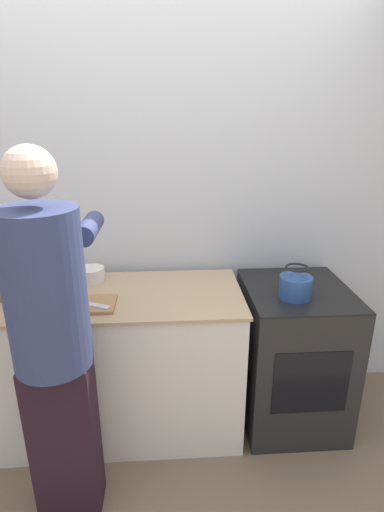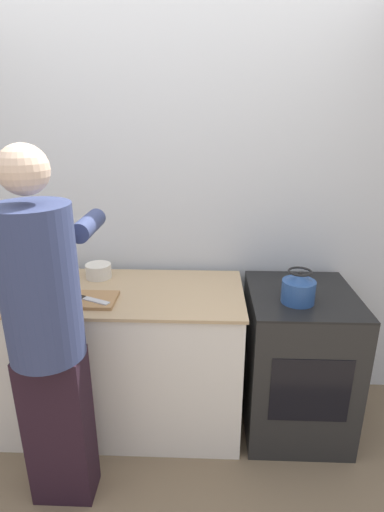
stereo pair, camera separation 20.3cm
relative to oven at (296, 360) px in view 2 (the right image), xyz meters
The scene contains 10 objects.
ground_plane 0.97m from the oven, 157.59° to the right, with size 12.00×12.00×0.00m, color #7A664C.
wall_back 1.24m from the oven, 153.58° to the left, with size 8.00×0.05×2.60m.
counter 1.12m from the oven, behind, with size 1.57×0.66×0.89m.
oven is the anchor object (origin of this frame).
person 1.45m from the oven, 156.41° to the right, with size 0.37×0.61×1.74m.
cutting_board 1.29m from the oven, behind, with size 0.34×0.21×0.02m.
knife 1.28m from the oven, behind, with size 0.25×0.14×0.01m.
kettle 0.53m from the oven, 117.44° to the right, with size 0.18×0.18×0.18m.
bowl_prep 1.32m from the oven, behind, with size 0.16×0.16×0.09m.
canister_jar 1.72m from the oven, behind, with size 0.13×0.13×0.14m.
Camera 2 is at (0.25, -1.74, 1.84)m, focal length 28.00 mm.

